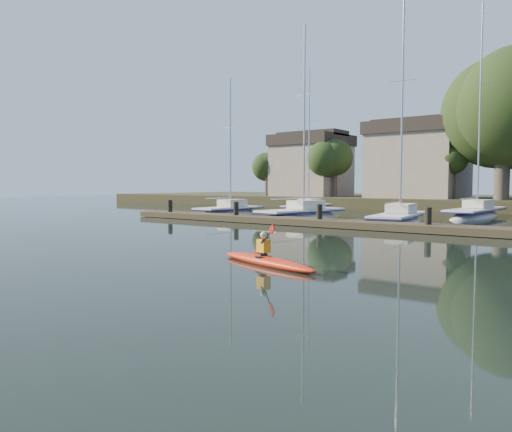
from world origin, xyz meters
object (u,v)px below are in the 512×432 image
Objects in this scene: dock at (370,225)px; sailboat_6 at (476,220)px; kayak at (266,259)px; sailboat_0 at (229,217)px; sailboat_5 at (308,213)px; sailboat_1 at (301,221)px; sailboat_2 at (399,227)px.

sailboat_6 is (1.98, 13.08, -0.39)m from dock.
kayak is 23.41m from sailboat_0.
sailboat_5 is (1.88, 8.20, 0.02)m from sailboat_0.
sailboat_6 is at bearing 51.65° from sailboat_1.
kayak is 25.63m from sailboat_6.
sailboat_1 is at bearing 135.98° from kayak.
sailboat_5 is at bearing -176.58° from sailboat_6.
sailboat_5 reaches higher than sailboat_0.
sailboat_0 is at bearing 171.33° from sailboat_2.
sailboat_2 reaches higher than kayak.
dock is 2.57× the size of sailboat_5.
sailboat_5 is at bearing 126.55° from sailboat_1.
sailboat_6 is (13.57, 0.35, -0.02)m from sailboat_5.
sailboat_2 is (-2.68, 16.85, -0.34)m from kayak.
sailboat_5 is at bearing 77.44° from sailboat_0.
sailboat_6 is at bearing 107.97° from kayak.
kayak is 0.12× the size of dock.
sailboat_5 reaches higher than dock.
dock is 2.96× the size of sailboat_0.
dock is at bearing -96.04° from sailboat_2.
kayak is at bearing -46.42° from sailboat_0.
sailboat_1 reaches higher than kayak.
dock is 14.22m from sailboat_0.
kayak is at bearing -88.71° from sailboat_2.
dock is at bearing -53.33° from sailboat_5.
sailboat_5 is at bearing 132.31° from dock.
kayak is 0.36× the size of sailboat_0.
sailboat_2 is 1.08× the size of sailboat_5.
sailboat_1 is at bearing -0.84° from sailboat_0.
sailboat_5 is 0.83× the size of sailboat_6.
sailboat_0 is (-13.47, 4.53, -0.39)m from dock.
dock is 17.22m from sailboat_5.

